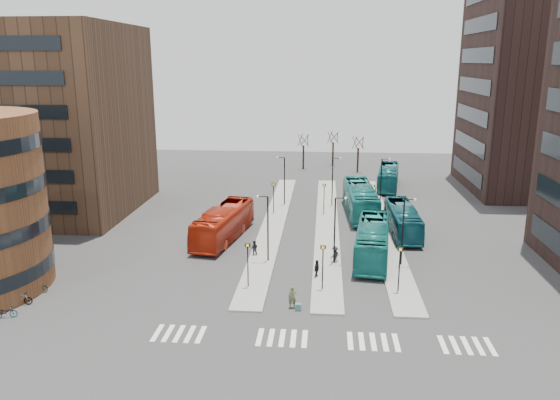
# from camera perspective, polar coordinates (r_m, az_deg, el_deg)

# --- Properties ---
(ground) EXTENTS (160.00, 160.00, 0.00)m
(ground) POSITION_cam_1_polar(r_m,az_deg,el_deg) (33.92, 1.43, -17.51)
(ground) COLOR #2C2C2E
(ground) RESTS_ON ground
(island_left) EXTENTS (2.50, 45.00, 0.15)m
(island_left) POSITION_cam_1_polar(r_m,az_deg,el_deg) (61.65, -0.65, -2.40)
(island_left) COLOR gray
(island_left) RESTS_ON ground
(island_mid) EXTENTS (2.50, 45.00, 0.15)m
(island_mid) POSITION_cam_1_polar(r_m,az_deg,el_deg) (61.40, 4.94, -2.53)
(island_mid) COLOR gray
(island_mid) RESTS_ON ground
(island_right) EXTENTS (2.50, 45.00, 0.15)m
(island_right) POSITION_cam_1_polar(r_m,az_deg,el_deg) (61.73, 10.52, -2.63)
(island_right) COLOR gray
(island_right) RESTS_ON ground
(suitcase) EXTENTS (0.43, 0.35, 0.52)m
(suitcase) POSITION_cam_1_polar(r_m,az_deg,el_deg) (41.02, 1.92, -11.11)
(suitcase) COLOR navy
(suitcase) RESTS_ON ground
(red_bus) EXTENTS (4.80, 12.44, 3.38)m
(red_bus) POSITION_cam_1_polar(r_m,az_deg,el_deg) (56.23, -5.92, -2.44)
(red_bus) COLOR #A7210C
(red_bus) RESTS_ON ground
(teal_bus_a) EXTENTS (4.20, 12.31, 3.36)m
(teal_bus_a) POSITION_cam_1_polar(r_m,az_deg,el_deg) (51.44, 9.65, -4.20)
(teal_bus_a) COLOR #156A65
(teal_bus_a) RESTS_ON ground
(teal_bus_b) EXTENTS (3.76, 13.26, 3.65)m
(teal_bus_b) POSITION_cam_1_polar(r_m,az_deg,el_deg) (65.38, 8.39, 0.02)
(teal_bus_b) COLOR #16716E
(teal_bus_b) RESTS_ON ground
(teal_bus_c) EXTENTS (2.83, 11.00, 3.05)m
(teal_bus_c) POSITION_cam_1_polar(r_m,az_deg,el_deg) (59.20, 12.68, -2.02)
(teal_bus_c) COLOR #124D5A
(teal_bus_c) RESTS_ON ground
(teal_bus_d) EXTENTS (4.24, 11.63, 3.17)m
(teal_bus_d) POSITION_cam_1_polar(r_m,az_deg,el_deg) (79.99, 11.24, 2.37)
(teal_bus_d) COLOR #12575E
(teal_bus_d) RESTS_ON ground
(traveller) EXTENTS (0.65, 0.45, 1.70)m
(traveller) POSITION_cam_1_polar(r_m,az_deg,el_deg) (41.14, 1.30, -10.12)
(traveller) COLOR brown
(traveller) RESTS_ON ground
(commuter_a) EXTENTS (0.78, 0.63, 1.53)m
(commuter_a) POSITION_cam_1_polar(r_m,az_deg,el_deg) (51.50, -2.71, -5.06)
(commuter_a) COLOR black
(commuter_a) RESTS_ON ground
(commuter_b) EXTENTS (0.70, 1.02, 1.61)m
(commuter_b) POSITION_cam_1_polar(r_m,az_deg,el_deg) (46.51, 3.87, -7.22)
(commuter_b) COLOR black
(commuter_b) RESTS_ON ground
(commuter_c) EXTENTS (1.13, 1.15, 1.58)m
(commuter_c) POSITION_cam_1_polar(r_m,az_deg,el_deg) (49.94, 5.76, -5.72)
(commuter_c) COLOR black
(commuter_c) RESTS_ON ground
(bicycle_near) EXTENTS (1.64, 0.93, 0.82)m
(bicycle_near) POSITION_cam_1_polar(r_m,az_deg,el_deg) (44.47, -26.74, -10.43)
(bicycle_near) COLOR gray
(bicycle_near) RESTS_ON ground
(bicycle_mid) EXTENTS (1.68, 0.77, 0.98)m
(bicycle_mid) POSITION_cam_1_polar(r_m,az_deg,el_deg) (46.04, -25.43, -9.32)
(bicycle_mid) COLOR gray
(bicycle_mid) RESTS_ON ground
(bicycle_far) EXTENTS (1.79, 0.93, 0.90)m
(bicycle_far) POSITION_cam_1_polar(r_m,az_deg,el_deg) (47.83, -24.10, -8.35)
(bicycle_far) COLOR gray
(bicycle_far) RESTS_ON ground
(crosswalk_stripes) EXTENTS (22.35, 2.40, 0.01)m
(crosswalk_stripes) POSITION_cam_1_polar(r_m,az_deg,el_deg) (37.33, 4.57, -14.33)
(crosswalk_stripes) COLOR silver
(crosswalk_stripes) RESTS_ON ground
(office_block) EXTENTS (25.00, 20.12, 22.00)m
(office_block) POSITION_cam_1_polar(r_m,az_deg,el_deg) (72.44, -24.93, 7.62)
(office_block) COLOR #483121
(office_block) RESTS_ON ground
(tower_far) EXTENTS (20.12, 20.00, 30.00)m
(tower_far) POSITION_cam_1_polar(r_m,az_deg,el_deg) (84.45, 26.36, 10.99)
(tower_far) COLOR black
(tower_far) RESTS_ON ground
(sign_poles) EXTENTS (12.45, 22.12, 3.65)m
(sign_poles) POSITION_cam_1_polar(r_m,az_deg,el_deg) (54.02, 4.57, -2.32)
(sign_poles) COLOR black
(sign_poles) RESTS_ON ground
(lamp_posts) EXTENTS (14.04, 20.24, 6.12)m
(lamp_posts) POSITION_cam_1_polar(r_m,az_deg,el_deg) (58.54, 5.64, 0.17)
(lamp_posts) COLOR black
(lamp_posts) RESTS_ON ground
(bare_trees) EXTENTS (10.97, 8.14, 5.90)m
(bare_trees) POSITION_cam_1_polar(r_m,az_deg,el_deg) (92.67, 5.37, 4.94)
(bare_trees) COLOR black
(bare_trees) RESTS_ON ground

